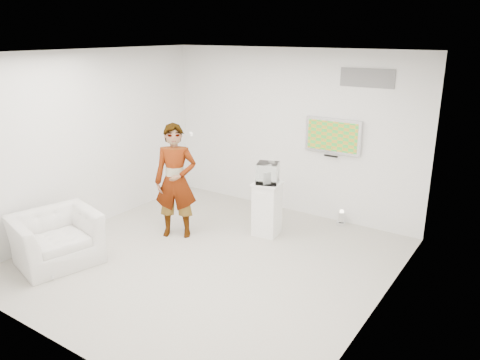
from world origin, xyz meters
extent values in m
cube|color=#B5B1A6|center=(0.00, 0.00, 0.01)|extent=(5.00, 5.00, 0.01)
cube|color=#2F2F32|center=(0.00, 0.00, 3.00)|extent=(5.00, 5.00, 0.01)
cube|color=silver|center=(0.00, 2.50, 1.50)|extent=(5.00, 0.01, 3.00)
cube|color=silver|center=(0.00, -2.50, 1.50)|extent=(5.00, 0.01, 3.00)
cube|color=silver|center=(-2.50, 0.00, 1.50)|extent=(0.01, 5.00, 3.00)
cube|color=silver|center=(2.50, 0.00, 1.50)|extent=(0.01, 5.00, 3.00)
cube|color=silver|center=(0.85, 2.45, 1.55)|extent=(1.00, 0.08, 0.60)
cube|color=slate|center=(1.35, 2.49, 2.55)|extent=(0.90, 0.02, 0.30)
imported|color=silver|center=(-0.98, 0.42, 0.94)|extent=(0.82, 0.73, 1.89)
imported|color=silver|center=(-1.81, -1.30, 0.37)|extent=(1.27, 1.38, 0.75)
cube|color=white|center=(0.24, 1.28, 0.45)|extent=(0.49, 0.49, 0.90)
cylinder|color=white|center=(1.14, 2.34, 0.14)|extent=(0.22, 0.22, 0.27)
cube|color=white|center=(0.24, 1.28, 1.07)|extent=(0.43, 0.43, 0.34)
cube|color=white|center=(0.24, 1.28, 1.00)|extent=(0.08, 0.15, 0.19)
cube|color=white|center=(-0.84, 0.67, 1.70)|extent=(0.14, 0.14, 0.04)
camera|label=1|loc=(3.91, -4.99, 3.28)|focal=35.00mm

